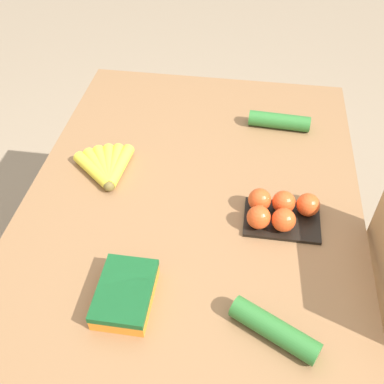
{
  "coord_description": "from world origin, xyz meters",
  "views": [
    {
      "loc": [
        0.92,
        0.14,
        1.73
      ],
      "look_at": [
        0.0,
        0.0,
        0.81
      ],
      "focal_mm": 42.0,
      "sensor_mm": 36.0,
      "label": 1
    }
  ],
  "objects": [
    {
      "name": "carrot_bag",
      "position": [
        0.36,
        -0.11,
        0.81
      ],
      "size": [
        0.18,
        0.13,
        0.05
      ],
      "color": "orange",
      "rests_on": "dining_table"
    },
    {
      "name": "banana_bunch",
      "position": [
        -0.08,
        -0.28,
        0.8
      ],
      "size": [
        0.19,
        0.18,
        0.04
      ],
      "color": "brown",
      "rests_on": "dining_table"
    },
    {
      "name": "cucumber_far",
      "position": [
        -0.4,
        0.25,
        0.8
      ],
      "size": [
        0.07,
        0.21,
        0.05
      ],
      "color": "#2D702D",
      "rests_on": "dining_table"
    },
    {
      "name": "tomato_pack",
      "position": [
        0.04,
        0.25,
        0.81
      ],
      "size": [
        0.15,
        0.21,
        0.08
      ],
      "color": "black",
      "rests_on": "dining_table"
    },
    {
      "name": "ground_plane",
      "position": [
        0.0,
        0.0,
        0.0
      ],
      "size": [
        12.0,
        12.0,
        0.0
      ],
      "primitive_type": "plane",
      "color": "gray"
    },
    {
      "name": "dining_table",
      "position": [
        0.0,
        0.0,
        0.68
      ],
      "size": [
        1.39,
        1.0,
        0.78
      ],
      "color": "olive",
      "rests_on": "ground_plane"
    },
    {
      "name": "cucumber_near",
      "position": [
        0.4,
        0.25,
        0.8
      ],
      "size": [
        0.14,
        0.21,
        0.05
      ],
      "color": "#2D702D",
      "rests_on": "dining_table"
    }
  ]
}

